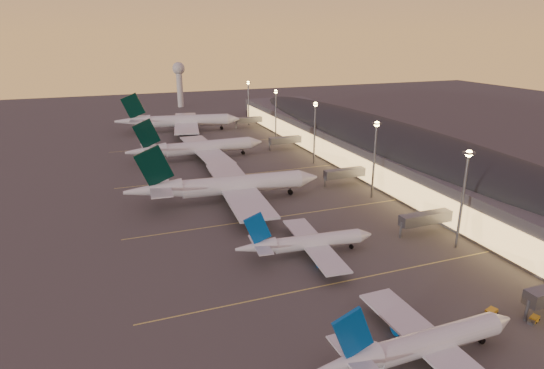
# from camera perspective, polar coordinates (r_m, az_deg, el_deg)

# --- Properties ---
(ground) EXTENTS (700.00, 700.00, 0.00)m
(ground) POSITION_cam_1_polar(r_m,az_deg,el_deg) (108.43, 7.53, -10.76)
(ground) COLOR #43413E
(airliner_narrow_south) EXTENTS (38.86, 34.59, 13.93)m
(airliner_narrow_south) POSITION_cam_1_polar(r_m,az_deg,el_deg) (83.71, 18.28, -18.50)
(airliner_narrow_south) COLOR silver
(airliner_narrow_south) RESTS_ON ground
(airliner_narrow_north) EXTENTS (35.80, 32.08, 12.78)m
(airliner_narrow_north) POSITION_cam_1_polar(r_m,az_deg,el_deg) (113.77, 4.32, -7.29)
(airliner_narrow_north) COLOR silver
(airliner_narrow_north) RESTS_ON ground
(airliner_wide_near) EXTENTS (64.01, 58.41, 20.48)m
(airliner_wide_near) POSITION_cam_1_polar(r_m,az_deg,el_deg) (148.90, -5.76, -0.16)
(airliner_wide_near) COLOR silver
(airliner_wide_near) RESTS_ON ground
(airliner_wide_mid) EXTENTS (60.47, 55.02, 19.37)m
(airliner_wide_mid) POSITION_cam_1_polar(r_m,az_deg,el_deg) (201.17, -9.33, 4.54)
(airliner_wide_mid) COLOR silver
(airliner_wide_mid) RESTS_ON ground
(airliner_wide_far) EXTENTS (68.61, 63.27, 22.00)m
(airliner_wide_far) POSITION_cam_1_polar(r_m,az_deg,el_deg) (261.94, -11.61, 7.79)
(airliner_wide_far) COLOR silver
(airliner_wide_far) RESTS_ON ground
(terminal_building) EXTENTS (56.35, 255.00, 17.46)m
(terminal_building) POSITION_cam_1_polar(r_m,az_deg,el_deg) (194.11, 13.86, 4.89)
(terminal_building) COLOR #49494E
(terminal_building) RESTS_ON ground
(light_masts) EXTENTS (2.20, 217.20, 25.90)m
(light_masts) POSITION_cam_1_polar(r_m,az_deg,el_deg) (172.67, 8.31, 6.57)
(light_masts) COLOR slate
(light_masts) RESTS_ON ground
(radar_tower) EXTENTS (9.00, 9.00, 32.50)m
(radar_tower) POSITION_cam_1_polar(r_m,az_deg,el_deg) (348.72, -11.58, 13.08)
(radar_tower) COLOR silver
(radar_tower) RESTS_ON ground
(lane_markings) EXTENTS (90.00, 180.36, 0.00)m
(lane_markings) POSITION_cam_1_polar(r_m,az_deg,el_deg) (141.35, -0.05, -3.38)
(lane_markings) COLOR #D8C659
(lane_markings) RESTS_ON ground
(baggage_tug_a) EXTENTS (3.38, 2.30, 0.94)m
(baggage_tug_a) POSITION_cam_1_polar(r_m,az_deg,el_deg) (103.91, 29.98, -14.47)
(baggage_tug_a) COLOR gold
(baggage_tug_a) RESTS_ON ground
(baggage_tug_b) EXTENTS (4.00, 2.56, 1.11)m
(baggage_tug_b) POSITION_cam_1_polar(r_m,az_deg,el_deg) (102.02, 25.69, -14.32)
(baggage_tug_b) COLOR gold
(baggage_tug_b) RESTS_ON ground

